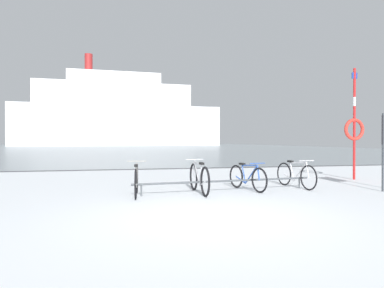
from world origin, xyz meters
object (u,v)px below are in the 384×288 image
bicycle_3 (296,175)px  rescue_post (354,127)px  bicycle_2 (247,177)px  ferry_ship (118,116)px  bicycle_1 (199,178)px  bicycle_0 (136,180)px

bicycle_3 → rescue_post: 3.52m
bicycle_2 → ferry_ship: ferry_ship is taller
bicycle_3 → ferry_ship: 77.37m
ferry_ship → bicycle_2: bearing=-87.8°
rescue_post → ferry_ship: 76.10m
bicycle_1 → bicycle_0: bearing=-177.7°
bicycle_0 → bicycle_1: bearing=2.3°
ferry_ship → bicycle_1: bearing=-88.8°
bicycle_0 → bicycle_1: 1.53m
bicycle_2 → bicycle_3: bearing=6.5°
bicycle_0 → bicycle_2: (2.88, 0.30, -0.03)m
bicycle_3 → bicycle_1: bearing=-171.8°
bicycle_0 → bicycle_1: (1.53, 0.06, 0.01)m
bicycle_2 → rescue_post: (4.39, 1.57, 1.43)m
bicycle_0 → bicycle_3: bicycle_0 is taller
ferry_ship → bicycle_0: bearing=-89.9°
bicycle_1 → bicycle_3: bearing=8.2°
bicycle_0 → bicycle_2: bicycle_0 is taller
bicycle_0 → rescue_post: bearing=14.4°
bicycle_1 → ferry_ship: ferry_ship is taller
bicycle_0 → rescue_post: 7.64m
bicycle_1 → rescue_post: 6.18m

